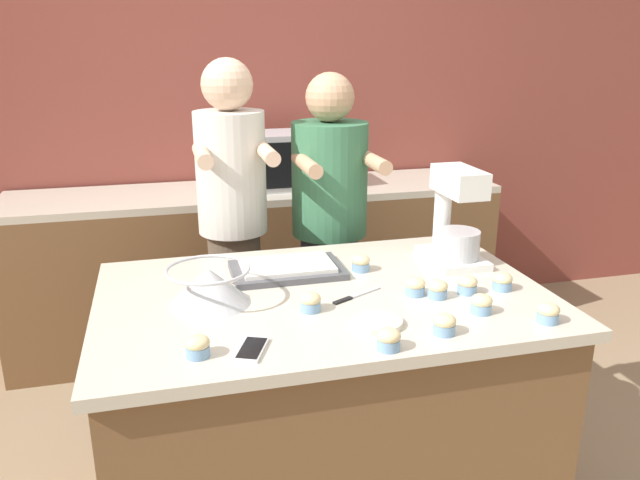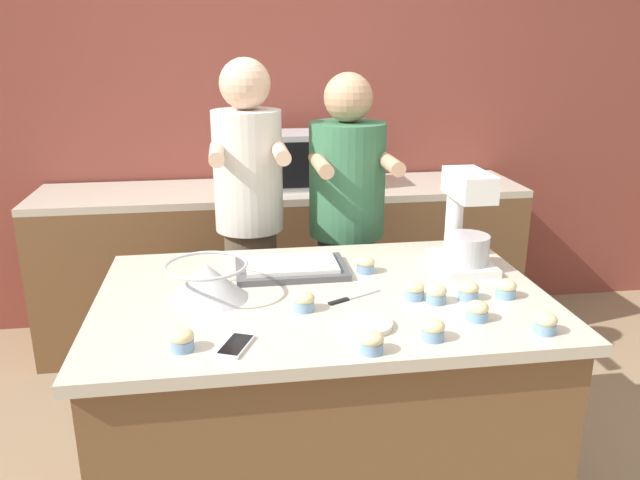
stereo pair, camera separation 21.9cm
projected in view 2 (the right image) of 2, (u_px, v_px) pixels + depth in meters
The scene contains 23 objects.
back_wall at pixel (276, 109), 3.82m from camera, with size 10.00×0.06×2.70m.
island_counter at pixel (322, 404), 2.34m from camera, with size 1.57×1.03×0.90m.
back_counter at pixel (284, 263), 3.76m from camera, with size 2.80×0.60×0.94m.
person_left at pixel (250, 231), 2.92m from camera, with size 0.33×0.50×1.68m.
person_right at pixel (346, 237), 3.00m from camera, with size 0.37×0.52×1.62m.
stand_mixer at pixel (465, 226), 2.40m from camera, with size 0.20×0.30×0.38m.
mixing_bowl at pixel (207, 280), 2.13m from camera, with size 0.28×0.28×0.13m.
baking_tray at pixel (291, 267), 2.39m from camera, with size 0.42×0.27×0.04m.
microwave_oven at pixel (308, 160), 3.59m from camera, with size 0.56×0.33×0.32m.
cell_phone at pixel (236, 345), 1.81m from camera, with size 0.12×0.16×0.01m.
small_plate at pixel (366, 325), 1.93m from camera, with size 0.16×0.16×0.02m.
knife at pixel (351, 298), 2.15m from camera, with size 0.20×0.11×0.01m.
cupcake_0 at pixel (436, 294), 2.11m from camera, with size 0.07×0.07×0.06m.
cupcake_1 at pixel (506, 289), 2.15m from camera, with size 0.07×0.07×0.06m.
cupcake_2 at pixel (468, 291), 2.14m from camera, with size 0.07×0.07×0.06m.
cupcake_3 at pixel (372, 342), 1.77m from camera, with size 0.07×0.07×0.06m.
cupcake_4 at pixel (545, 323), 1.89m from camera, with size 0.07×0.07×0.06m.
cupcake_5 at pixel (477, 311), 1.98m from camera, with size 0.07×0.07×0.06m.
cupcake_6 at pixel (433, 329), 1.85m from camera, with size 0.07×0.07×0.06m.
cupcake_7 at pixel (304, 301), 2.05m from camera, with size 0.07×0.07×0.06m.
cupcake_8 at pixel (366, 264), 2.38m from camera, with size 0.07×0.07×0.06m.
cupcake_9 at pixel (182, 340), 1.79m from camera, with size 0.07×0.07×0.06m.
cupcake_10 at pixel (414, 290), 2.14m from camera, with size 0.07×0.07×0.06m.
Camera 2 is at (-0.31, -2.01, 1.75)m, focal length 35.00 mm.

